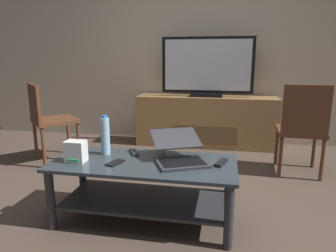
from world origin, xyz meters
TOP-DOWN VIEW (x-y plane):
  - ground_plane at (0.00, 0.00)m, footprint 7.68×7.68m
  - back_wall at (0.00, 2.17)m, footprint 6.40×0.12m
  - coffee_table at (-0.13, -0.18)m, footprint 1.29×0.57m
  - media_cabinet at (0.17, 1.85)m, footprint 1.83×0.41m
  - television at (0.17, 1.82)m, footprint 1.17×0.20m
  - dining_chair at (1.17, 0.95)m, footprint 0.46×0.46m
  - side_chair at (-1.52, 0.86)m, footprint 0.62×0.62m
  - laptop at (0.11, -0.12)m, footprint 0.49×0.53m
  - router_box at (-0.60, -0.27)m, footprint 0.14×0.10m
  - water_bottle_near at (-0.46, -0.07)m, footprint 0.07×0.07m
  - cell_phone at (-0.32, -0.26)m, footprint 0.11×0.15m
  - tv_remote at (-0.25, -0.01)m, footprint 0.12×0.16m
  - soundbar_remote at (0.41, -0.13)m, footprint 0.09×0.17m

SIDE VIEW (x-z plane):
  - ground_plane at x=0.00m, z-range 0.00..0.00m
  - coffee_table at x=-0.13m, z-range 0.08..0.53m
  - media_cabinet at x=0.17m, z-range 0.00..0.66m
  - cell_phone at x=-0.32m, z-range 0.45..0.46m
  - tv_remote at x=-0.25m, z-range 0.45..0.47m
  - soundbar_remote at x=0.41m, z-range 0.45..0.47m
  - laptop at x=0.11m, z-range 0.42..0.60m
  - dining_chair at x=1.17m, z-range 0.05..0.97m
  - side_chair at x=-1.52m, z-range 0.07..0.96m
  - router_box at x=-0.60m, z-range 0.45..0.60m
  - water_bottle_near at x=-0.46m, z-range 0.44..0.74m
  - television at x=0.17m, z-range 0.65..1.41m
  - back_wall at x=0.00m, z-range 0.00..2.80m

